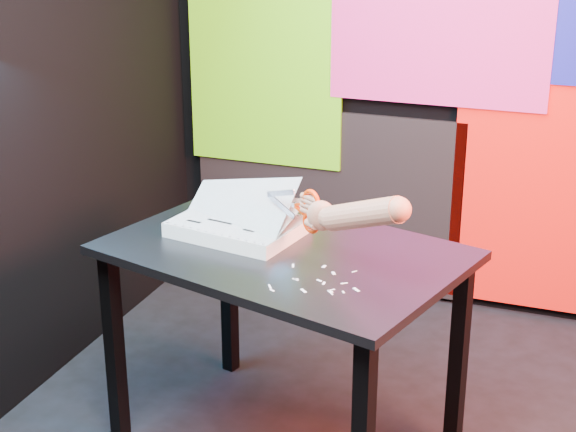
% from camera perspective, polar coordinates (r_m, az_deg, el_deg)
% --- Properties ---
extents(room, '(3.01, 3.01, 2.71)m').
position_cam_1_polar(room, '(2.40, 8.95, 8.56)').
color(room, black).
rests_on(room, ground).
extents(backdrop, '(2.88, 0.05, 2.08)m').
position_cam_1_polar(backdrop, '(3.89, 14.01, 6.77)').
color(backdrop, red).
rests_on(backdrop, ground).
extents(work_table, '(1.26, 1.00, 0.75)m').
position_cam_1_polar(work_table, '(2.87, -0.24, -3.95)').
color(work_table, black).
rests_on(work_table, ground).
extents(printout_stack, '(0.45, 0.36, 0.21)m').
position_cam_1_polar(printout_stack, '(2.94, -3.27, -0.66)').
color(printout_stack, beige).
rests_on(printout_stack, work_table).
extents(scissors, '(0.23, 0.14, 0.14)m').
position_cam_1_polar(scissors, '(2.74, 1.26, 0.39)').
color(scissors, silver).
rests_on(scissors, printout_stack).
extents(hand_forearm, '(0.39, 0.25, 0.19)m').
position_cam_1_polar(hand_forearm, '(2.57, 4.43, 0.12)').
color(hand_forearm, '#A56A49').
rests_on(hand_forearm, work_table).
extents(paper_clippings, '(0.26, 0.23, 0.00)m').
position_cam_1_polar(paper_clippings, '(2.59, 1.98, -4.28)').
color(paper_clippings, silver).
rests_on(paper_clippings, work_table).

